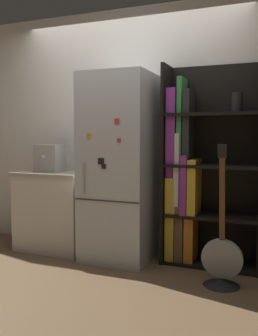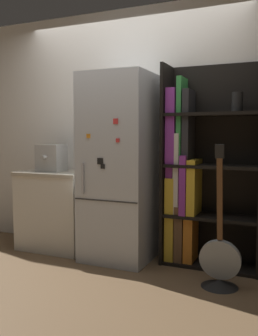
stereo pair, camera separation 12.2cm
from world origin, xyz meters
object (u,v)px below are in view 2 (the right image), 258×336
at_px(refrigerator, 120,168).
at_px(espresso_machine, 51,158).
at_px(bookshelf, 197,176).
at_px(guitar, 220,267).

relative_size(refrigerator, espresso_machine, 6.33).
xyz_separation_m(bookshelf, guitar, (0.32, -0.50, -0.70)).
relative_size(bookshelf, espresso_machine, 6.59).
bearing_deg(bookshelf, espresso_machine, -174.15).
distance_m(refrigerator, espresso_machine, 0.83).
bearing_deg(espresso_machine, bookshelf, 5.85).
bearing_deg(espresso_machine, refrigerator, -0.21).
distance_m(refrigerator, bookshelf, 0.77).
relative_size(bookshelf, guitar, 1.63).
relative_size(refrigerator, guitar, 1.56).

